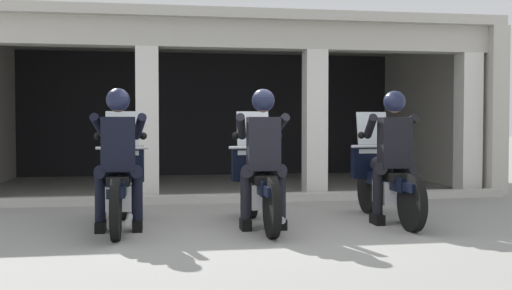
# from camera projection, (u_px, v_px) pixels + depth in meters

# --- Properties ---
(ground_plane) EXTENTS (80.00, 80.00, 0.00)m
(ground_plane) POSITION_uv_depth(u_px,v_px,m) (230.00, 196.00, 9.95)
(ground_plane) COLOR gray
(station_building) EXTENTS (9.19, 5.15, 2.99)m
(station_building) POSITION_uv_depth(u_px,v_px,m) (217.00, 88.00, 12.20)
(station_building) COLOR black
(station_building) RESTS_ON ground
(kerb_strip) EXTENTS (8.69, 0.24, 0.12)m
(kerb_strip) POSITION_uv_depth(u_px,v_px,m) (237.00, 198.00, 9.23)
(kerb_strip) COLOR #B7B5AD
(kerb_strip) RESTS_ON ground
(motorcycle_left) EXTENTS (0.62, 2.04, 1.35)m
(motorcycle_left) POSITION_uv_depth(u_px,v_px,m) (120.00, 184.00, 6.98)
(motorcycle_left) COLOR black
(motorcycle_left) RESTS_ON ground
(police_officer_left) EXTENTS (0.63, 0.61, 1.58)m
(police_officer_left) POSITION_uv_depth(u_px,v_px,m) (119.00, 147.00, 6.68)
(police_officer_left) COLOR black
(police_officer_left) RESTS_ON ground
(motorcycle_center) EXTENTS (0.62, 2.04, 1.35)m
(motorcycle_center) POSITION_uv_depth(u_px,v_px,m) (259.00, 183.00, 7.11)
(motorcycle_center) COLOR black
(motorcycle_center) RESTS_ON ground
(police_officer_center) EXTENTS (0.63, 0.61, 1.58)m
(police_officer_center) POSITION_uv_depth(u_px,v_px,m) (263.00, 146.00, 6.82)
(police_officer_center) COLOR black
(police_officer_center) RESTS_ON ground
(motorcycle_right) EXTENTS (0.62, 2.04, 1.35)m
(motorcycle_right) POSITION_uv_depth(u_px,v_px,m) (385.00, 180.00, 7.49)
(motorcycle_right) COLOR black
(motorcycle_right) RESTS_ON ground
(police_officer_right) EXTENTS (0.63, 0.61, 1.58)m
(police_officer_right) POSITION_uv_depth(u_px,v_px,m) (394.00, 145.00, 7.20)
(police_officer_right) COLOR black
(police_officer_right) RESTS_ON ground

